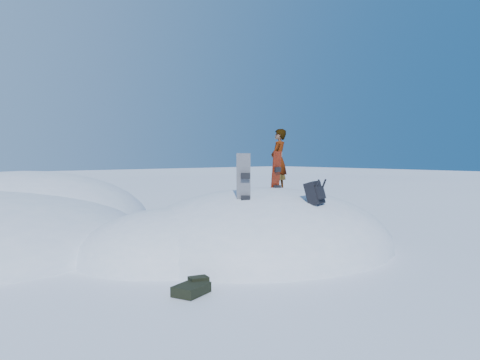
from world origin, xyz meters
TOP-DOWN VIEW (x-y plane):
  - ground at (0.00, 0.00)m, footprint 120.00×120.00m
  - snow_mound at (-0.17, 0.24)m, footprint 8.00×6.00m
  - rock_outcrop at (3.72, 3.01)m, footprint 4.68×4.41m
  - snowboard_red at (0.45, -0.00)m, footprint 0.30×0.22m
  - snowboard_dark at (-1.21, -0.72)m, footprint 0.32×0.31m
  - backpack at (0.04, -1.66)m, footprint 0.45×0.51m
  - gear_pile at (-3.48, -2.06)m, footprint 0.81×0.63m
  - person at (0.81, 0.26)m, footprint 0.70×0.61m

SIDE VIEW (x-z plane):
  - ground at x=0.00m, z-range 0.00..0.00m
  - snow_mound at x=-0.17m, z-range -1.50..1.50m
  - rock_outcrop at x=3.72m, z-range -0.82..0.85m
  - gear_pile at x=-3.48m, z-range 0.00..0.21m
  - backpack at x=0.04m, z-range 1.17..1.77m
  - snowboard_dark at x=-1.21m, z-range 0.73..2.37m
  - snowboard_red at x=0.45m, z-range 0.90..2.42m
  - person at x=0.81m, z-range 1.37..2.98m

